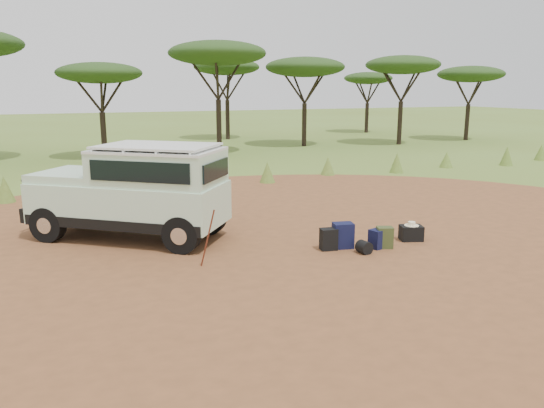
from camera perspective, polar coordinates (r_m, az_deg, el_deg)
name	(u,v)px	position (r m, az deg, el deg)	size (l,w,h in m)	color
ground	(286,254)	(11.64, 1.49, -5.43)	(140.00, 140.00, 0.00)	olive
dirt_clearing	(286,254)	(11.63, 1.49, -5.41)	(23.00, 23.00, 0.01)	brown
grass_fringe	(192,176)	(19.59, -8.65, 3.01)	(36.60, 1.60, 0.90)	olive
acacia_treeline	(149,63)	(30.40, -13.08, 14.60)	(46.70, 13.20, 6.26)	black
safari_vehicle	(135,194)	(13.00, -14.55, 1.09)	(4.79, 4.30, 2.28)	silver
walking_staff	(208,239)	(10.63, -6.94, -3.72)	(0.03, 0.03, 1.32)	brown
backpack_black	(329,239)	(11.93, 6.11, -3.80)	(0.36, 0.27, 0.49)	black
backpack_navy	(343,236)	(12.10, 7.64, -3.39)	(0.45, 0.32, 0.59)	#101134
backpack_olive	(385,238)	(12.27, 12.02, -3.55)	(0.35, 0.26, 0.49)	#3E4821
duffel_navy	(378,239)	(12.25, 11.37, -3.68)	(0.39, 0.29, 0.44)	#101134
hard_case	(411,233)	(13.03, 14.74, -3.05)	(0.51, 0.36, 0.36)	black
stuff_sack	(364,247)	(11.82, 9.88, -4.61)	(0.29, 0.29, 0.29)	black
safari_hat	(412,224)	(12.98, 14.79, -2.12)	(0.34, 0.34, 0.10)	beige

